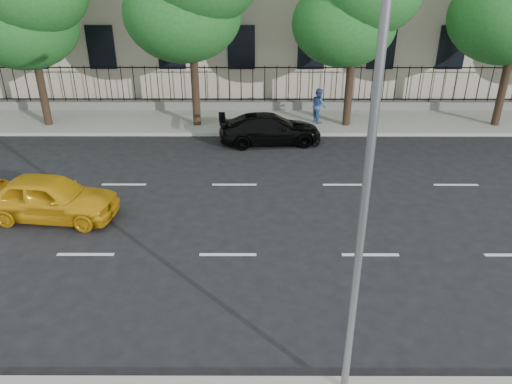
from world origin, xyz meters
TOP-DOWN VIEW (x-y plane):
  - ground at (0.00, 0.00)m, footprint 120.00×120.00m
  - far_sidewalk at (0.00, 14.00)m, footprint 60.00×4.00m
  - lane_markings at (0.00, 4.75)m, footprint 49.60×4.62m
  - iron_fence at (0.00, 15.70)m, footprint 30.00×0.50m
  - street_light at (2.50, -1.77)m, footprint 0.25×3.32m
  - yellow_taxi at (-5.66, 4.61)m, footprint 4.35×2.15m
  - black_sedan at (1.38, 11.20)m, footprint 4.54×2.20m
  - pedestrian_far at (3.71, 13.59)m, footprint 0.81×0.93m

SIDE VIEW (x-z plane):
  - ground at x=0.00m, z-range 0.00..0.00m
  - lane_markings at x=0.00m, z-range 0.00..0.01m
  - far_sidewalk at x=0.00m, z-range 0.00..0.15m
  - black_sedan at x=1.38m, z-range 0.00..1.27m
  - iron_fence at x=0.00m, z-range -0.45..1.75m
  - yellow_taxi at x=-5.66m, z-range 0.00..1.43m
  - pedestrian_far at x=3.71m, z-range 0.15..1.77m
  - street_light at x=2.50m, z-range 1.12..9.17m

